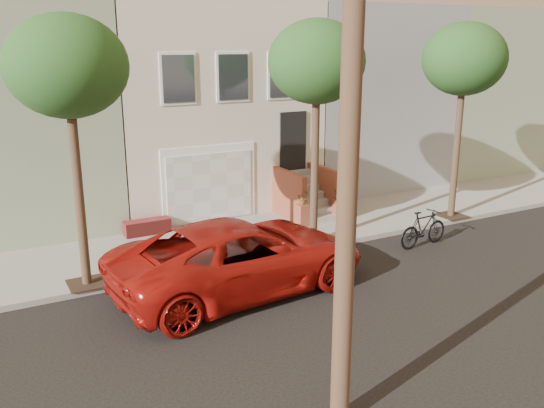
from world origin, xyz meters
TOP-DOWN VIEW (x-y plane):
  - ground at (0.00, 0.00)m, footprint 90.00×90.00m
  - sidewalk at (0.00, 5.35)m, footprint 40.00×3.70m
  - house_row at (0.00, 11.19)m, footprint 33.10×11.70m
  - tree_left at (-5.50, 3.90)m, footprint 2.70×2.57m
  - tree_mid at (1.00, 3.90)m, footprint 2.70×2.57m
  - tree_right at (6.50, 3.90)m, footprint 2.70×2.57m
  - pickup_truck at (-2.24, 2.07)m, footprint 6.53×3.48m
  - motorcycle at (3.84, 2.36)m, footprint 1.86×0.67m

SIDE VIEW (x-z plane):
  - ground at x=0.00m, z-range 0.00..0.00m
  - sidewalk at x=0.00m, z-range 0.00..0.15m
  - motorcycle at x=3.84m, z-range 0.00..1.10m
  - pickup_truck at x=-2.24m, z-range 0.00..1.75m
  - house_row at x=0.00m, z-range 0.14..7.14m
  - tree_left at x=-5.50m, z-range 2.11..8.41m
  - tree_mid at x=1.00m, z-range 2.11..8.41m
  - tree_right at x=6.50m, z-range 2.11..8.41m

